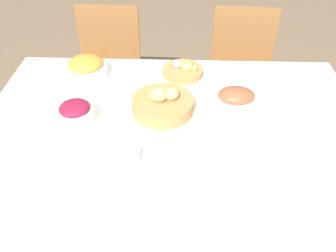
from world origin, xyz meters
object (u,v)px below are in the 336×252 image
object	(u,v)px
beet_salad_bowl	(76,113)
drinking_cup	(255,152)
spoon	(242,191)
bread_basket	(162,103)
ham_platter	(236,96)
butter_dish	(126,153)
carrot_bowl	(86,68)
fork	(150,189)
chair_far_left	(109,73)
dinner_plate	(192,189)
egg_basket	(183,70)
knife	(234,191)
chair_far_right	(240,75)

from	to	relation	value
beet_salad_bowl	drinking_cup	xyz separation A→B (m)	(0.76, -0.22, -0.01)
drinking_cup	spoon	bearing A→B (deg)	-111.69
bread_basket	ham_platter	xyz separation A→B (m)	(0.35, 0.10, -0.02)
drinking_cup	butter_dish	bearing A→B (deg)	179.99
carrot_bowl	fork	world-z (taller)	carrot_bowl
drinking_cup	butter_dish	size ratio (longest dim) A/B	0.76
beet_salad_bowl	ham_platter	bearing A→B (deg)	14.42
drinking_cup	butter_dish	xyz separation A→B (m)	(-0.51, 0.00, -0.02)
fork	spoon	distance (m)	0.33
chair_far_left	beet_salad_bowl	xyz separation A→B (m)	(0.03, -0.89, 0.33)
carrot_bowl	dinner_plate	size ratio (longest dim) A/B	0.85
dinner_plate	butter_dish	world-z (taller)	butter_dish
ham_platter	dinner_plate	distance (m)	0.62
egg_basket	carrot_bowl	xyz separation A→B (m)	(-0.51, -0.03, 0.02)
bread_basket	dinner_plate	size ratio (longest dim) A/B	1.13
bread_basket	beet_salad_bowl	xyz separation A→B (m)	(-0.38, -0.09, 0.01)
dinner_plate	butter_dish	xyz separation A→B (m)	(-0.26, 0.17, 0.01)
fork	drinking_cup	bearing A→B (deg)	21.11
bread_basket	knife	size ratio (longest dim) A/B	1.72
chair_far_right	fork	distance (m)	1.41
ham_platter	carrot_bowl	xyz separation A→B (m)	(-0.77, 0.20, 0.03)
carrot_bowl	butter_dish	size ratio (longest dim) A/B	1.97
chair_far_right	beet_salad_bowl	size ratio (longest dim) A/B	5.73
butter_dish	dinner_plate	bearing A→B (deg)	-33.26
egg_basket	drinking_cup	world-z (taller)	egg_basket
dinner_plate	knife	world-z (taller)	dinner_plate
chair_far_right	egg_basket	distance (m)	0.69
spoon	drinking_cup	world-z (taller)	drinking_cup
beet_salad_bowl	knife	bearing A→B (deg)	-30.17
beet_salad_bowl	butter_dish	size ratio (longest dim) A/B	1.46
bread_basket	fork	size ratio (longest dim) A/B	1.72
carrot_bowl	dinner_plate	bearing A→B (deg)	-54.66
bread_basket	carrot_bowl	size ratio (longest dim) A/B	1.33
carrot_bowl	knife	bearing A→B (deg)	-47.85
bread_basket	carrot_bowl	bearing A→B (deg)	144.93
dinner_plate	drinking_cup	distance (m)	0.30
bread_basket	butter_dish	distance (m)	0.34
bread_basket	beet_salad_bowl	world-z (taller)	bread_basket
beet_salad_bowl	spoon	xyz separation A→B (m)	(0.70, -0.39, -0.05)
beet_salad_bowl	dinner_plate	world-z (taller)	beet_salad_bowl
bread_basket	knife	world-z (taller)	bread_basket
knife	butter_dish	bearing A→B (deg)	155.56
chair_far_right	chair_far_left	distance (m)	0.92
chair_far_right	drinking_cup	size ratio (longest dim) A/B	11.08
bread_basket	spoon	distance (m)	0.57
ham_platter	beet_salad_bowl	xyz separation A→B (m)	(-0.74, -0.19, 0.02)
carrot_bowl	spoon	world-z (taller)	carrot_bowl
chair_far_right	knife	size ratio (longest dim) A/B	5.51
beet_salad_bowl	spoon	bearing A→B (deg)	-29.08
carrot_bowl	drinking_cup	distance (m)	1.00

